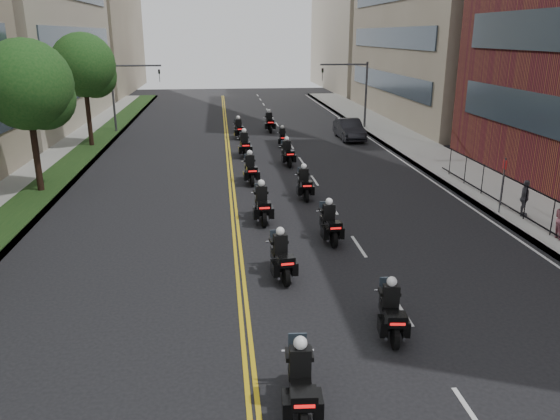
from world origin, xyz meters
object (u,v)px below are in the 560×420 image
Objects in this scene: motorcycle_13 at (269,123)px; motorcycle_8 at (250,170)px; motorcycle_10 at (244,146)px; pedestrian_c at (525,198)px; motorcycle_12 at (239,130)px; motorcycle_3 at (391,313)px; motorcycle_2 at (300,384)px; motorcycle_6 at (262,205)px; parked_sedan at (349,129)px; motorcycle_4 at (281,258)px; motorcycle_9 at (287,154)px; motorcycle_7 at (304,184)px; motorcycle_5 at (329,224)px; motorcycle_11 at (282,138)px.

motorcycle_8 is at bearing -99.61° from motorcycle_13.
motorcycle_10 is at bearing 86.17° from motorcycle_8.
motorcycle_12 is at bearing 59.05° from pedestrian_c.
motorcycle_10 is 18.40m from pedestrian_c.
motorcycle_13 is at bearing 72.21° from motorcycle_10.
motorcycle_2 is at bearing -127.85° from motorcycle_3.
motorcycle_6 is 20.48m from parked_sedan.
motorcycle_13 reaches higher than motorcycle_6.
motorcycle_2 is 0.50× the size of parked_sedan.
motorcycle_2 is 32.76m from motorcycle_12.
motorcycle_12 is (-0.13, 6.71, -0.05)m from motorcycle_10.
motorcycle_13 reaches higher than pedestrian_c.
motorcycle_12 is (-0.24, 20.04, -0.03)m from motorcycle_6.
motorcycle_8 is 1.03× the size of motorcycle_12.
motorcycle_10 is 1.01× the size of motorcycle_13.
motorcycle_10 reaches higher than motorcycle_4.
motorcycle_6 is 20.04m from motorcycle_12.
pedestrian_c is at bearing -56.51° from motorcycle_9.
motorcycle_2 is at bearing -92.94° from motorcycle_6.
motorcycle_8 reaches higher than motorcycle_7.
motorcycle_4 is 19.14m from motorcycle_10.
pedestrian_c is at bearing -53.83° from motorcycle_10.
motorcycle_4 is 12.28m from pedestrian_c.
motorcycle_9 is 0.51× the size of parked_sedan.
motorcycle_7 is 0.96× the size of motorcycle_9.
motorcycle_9 is 1.49× the size of pedestrian_c.
motorcycle_10 is (-2.56, 16.00, 0.06)m from motorcycle_5.
motorcycle_4 is at bearing -102.53° from motorcycle_9.
motorcycle_9 reaches higher than motorcycle_4.
motorcycle_11 is (0.41, 6.03, -0.10)m from motorcycle_9.
motorcycle_6 is 11.52m from pedestrian_c.
motorcycle_5 is 3.63m from motorcycle_6.
motorcycle_10 is 1.58× the size of pedestrian_c.
motorcycle_2 is 1.02× the size of motorcycle_4.
motorcycle_8 is at bearing 102.52° from motorcycle_5.
motorcycle_10 is (-0.12, 13.32, 0.02)m from motorcycle_6.
motorcycle_3 is 0.96× the size of motorcycle_7.
motorcycle_7 is 0.92× the size of motorcycle_13.
motorcycle_2 is 16.55m from pedestrian_c.
motorcycle_11 is (0.09, 26.37, -0.05)m from motorcycle_3.
motorcycle_9 is 6.05m from motorcycle_11.
motorcycle_5 is at bearing -89.70° from motorcycle_7.
motorcycle_8 is (-2.49, 3.12, 0.04)m from motorcycle_7.
pedestrian_c reaches higher than parked_sedan.
motorcycle_6 reaches higher than motorcycle_5.
motorcycle_4 is 0.98× the size of motorcycle_12.
parked_sedan is at bearing 68.53° from motorcycle_7.
motorcycle_5 is 0.97× the size of motorcycle_9.
motorcycle_5 is 1.45× the size of pedestrian_c.
motorcycle_4 is (0.36, 6.92, -0.01)m from motorcycle_2.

